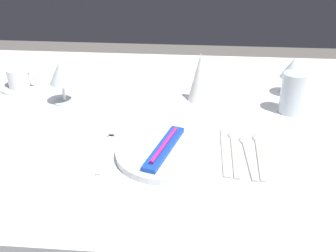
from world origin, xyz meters
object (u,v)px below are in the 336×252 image
spoon_dessert (247,151)px  coffee_cup_left (19,78)px  dinner_plate (164,153)px  toothbrush_package (164,147)px  fork_outer (107,148)px  wine_glass_centre (293,70)px  napkin_folded (200,77)px  drink_tumbler (292,95)px  dinner_knife (225,153)px  spoon_soup (234,147)px  wine_glass_left (61,74)px  spoon_tea (259,150)px

spoon_dessert → coffee_cup_left: (-0.75, 0.34, 0.04)m
dinner_plate → toothbrush_package: size_ratio=1.17×
fork_outer → wine_glass_centre: 0.67m
toothbrush_package → napkin_folded: 0.35m
spoon_dessert → drink_tumbler: drink_tumbler is taller
fork_outer → coffee_cup_left: bearing=137.2°
fork_outer → dinner_knife: size_ratio=0.97×
dinner_plate → wine_glass_centre: wine_glass_centre is taller
spoon_soup → drink_tumbler: bearing=50.1°
toothbrush_package → dinner_knife: 0.16m
toothbrush_package → wine_glass_left: 0.46m
spoon_tea → drink_tumbler: (0.12, 0.23, 0.05)m
dinner_knife → napkin_folded: (-0.07, 0.31, 0.08)m
dinner_knife → napkin_folded: 0.33m
wine_glass_centre → fork_outer: bearing=-144.5°
dinner_knife → napkin_folded: napkin_folded is taller
dinner_plate → spoon_tea: 0.25m
fork_outer → spoon_soup: (0.33, 0.03, 0.00)m
drink_tumbler → wine_glass_centre: bearing=79.5°
spoon_soup → napkin_folded: 0.31m
spoon_soup → toothbrush_package: bearing=-163.8°
spoon_dessert → wine_glass_centre: bearing=64.6°
dinner_knife → spoon_tea: size_ratio=1.02×
spoon_tea → drink_tumbler: size_ratio=1.70×
dinner_plate → coffee_cup_left: 0.66m
fork_outer → coffee_cup_left: coffee_cup_left is taller
dinner_plate → napkin_folded: napkin_folded is taller
fork_outer → spoon_dessert: size_ratio=1.05×
fork_outer → napkin_folded: size_ratio=1.32×
spoon_soup → napkin_folded: bearing=108.6°
spoon_dessert → coffee_cup_left: bearing=155.5°
dinner_knife → drink_tumbler: (0.21, 0.25, 0.05)m
spoon_tea → coffee_cup_left: 0.85m
spoon_dessert → spoon_tea: bearing=15.5°
wine_glass_centre → dinner_plate: bearing=-133.7°
wine_glass_centre → drink_tumbler: (-0.03, -0.13, -0.03)m
toothbrush_package → dinner_knife: size_ratio=0.95×
toothbrush_package → coffee_cup_left: 0.66m
spoon_dessert → drink_tumbler: (0.15, 0.24, 0.05)m
spoon_tea → coffee_cup_left: coffee_cup_left is taller
spoon_soup → napkin_folded: (-0.10, 0.28, 0.08)m
spoon_soup → napkin_folded: size_ratio=1.37×
fork_outer → wine_glass_centre: bearing=35.5°
spoon_soup → spoon_tea: bearing=-6.6°
toothbrush_package → coffee_cup_left: size_ratio=2.22×
dinner_plate → drink_tumbler: bearing=36.8°
wine_glass_left → spoon_dessert: bearing=-23.8°
dinner_knife → spoon_tea: (0.09, 0.02, -0.00)m
spoon_soup → wine_glass_centre: wine_glass_centre is taller
spoon_dessert → wine_glass_centre: (0.18, 0.37, 0.09)m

